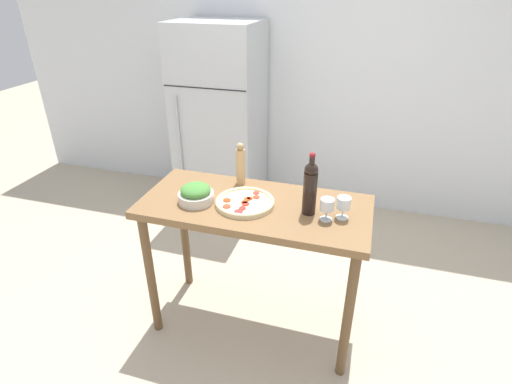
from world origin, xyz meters
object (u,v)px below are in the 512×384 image
wine_bottle (310,187)px  wine_glass_far (344,204)px  wine_glass_near (327,206)px  salad_bowl (196,194)px  pepper_mill (241,164)px  homemade_pizza (245,202)px  refrigerator (220,121)px

wine_bottle → wine_glass_far: bearing=-0.2°
wine_glass_far → wine_glass_near: bearing=-152.6°
wine_glass_near → salad_bowl: (-0.76, -0.02, -0.03)m
wine_glass_near → pepper_mill: size_ratio=0.46×
pepper_mill → homemade_pizza: 0.30m
refrigerator → homemade_pizza: (0.74, -1.52, 0.06)m
wine_glass_near → wine_glass_far: same height
wine_bottle → wine_glass_near: bearing=-22.7°
wine_glass_far → salad_bowl: size_ratio=0.61×
wine_bottle → salad_bowl: size_ratio=1.72×
refrigerator → wine_glass_far: 1.99m
wine_glass_far → pepper_mill: size_ratio=0.46×
salad_bowl → wine_glass_near: bearing=1.6°
homemade_pizza → wine_glass_near: bearing=-3.3°
refrigerator → wine_bottle: refrigerator is taller
wine_glass_near → refrigerator: bearing=128.1°
wine_glass_near → homemade_pizza: wine_glass_near is taller
wine_bottle → salad_bowl: wine_bottle is taller
wine_glass_near → wine_glass_far: (0.08, 0.04, -0.00)m
wine_glass_far → homemade_pizza: bearing=-178.4°
refrigerator → wine_glass_far: (1.30, -1.51, 0.13)m
wine_glass_near → salad_bowl: bearing=-178.4°
wine_bottle → wine_glass_near: size_ratio=2.82×
wine_bottle → pepper_mill: 0.54m
salad_bowl → homemade_pizza: bearing=9.7°
wine_bottle → wine_glass_near: 0.14m
wine_glass_near → wine_glass_far: size_ratio=1.00×
refrigerator → salad_bowl: (0.46, -1.57, 0.10)m
refrigerator → homemade_pizza: bearing=-64.0°
refrigerator → salad_bowl: 1.64m
wine_glass_far → pepper_mill: 0.71m
wine_glass_near → pepper_mill: pepper_mill is taller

